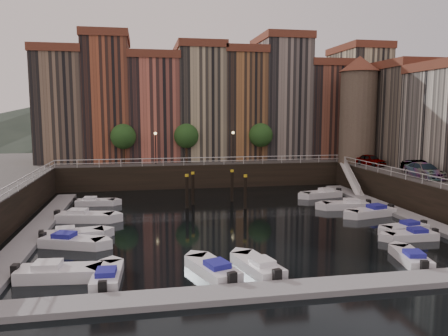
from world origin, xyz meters
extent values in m
plane|color=black|center=(0.00, 0.00, 0.00)|extent=(200.00, 200.00, 0.00)
cube|color=black|center=(0.00, 26.00, 1.50)|extent=(80.00, 20.00, 3.00)
cube|color=gray|center=(-16.20, -1.00, 0.17)|extent=(2.00, 28.00, 0.35)
cube|color=gray|center=(16.20, -1.00, 0.17)|extent=(2.00, 28.00, 0.35)
cube|color=gray|center=(0.00, -17.00, 0.17)|extent=(30.00, 2.00, 0.35)
cone|color=#2D382D|center=(-30.00, 110.00, 7.00)|extent=(80.00, 80.00, 14.00)
cone|color=#2D382D|center=(5.00, 110.00, 9.00)|extent=(100.00, 100.00, 18.00)
cone|color=#2D382D|center=(40.00, 110.00, 6.00)|extent=(70.00, 70.00, 12.00)
cube|color=#7E6650|center=(-18.00, 23.50, 10.00)|extent=(6.00, 10.00, 14.00)
cube|color=brown|center=(-18.00, 23.50, 17.50)|extent=(6.30, 10.30, 1.00)
cube|color=#9F4F32|center=(-12.10, 23.50, 11.00)|extent=(5.80, 10.00, 16.00)
cube|color=brown|center=(-12.10, 23.50, 19.50)|extent=(6.10, 10.30, 1.00)
cube|color=#C66651|center=(-5.95, 23.50, 9.75)|extent=(6.50, 10.00, 13.50)
cube|color=brown|center=(-5.95, 23.50, 17.00)|extent=(6.80, 10.30, 1.00)
cube|color=tan|center=(0.40, 23.50, 10.50)|extent=(6.20, 10.00, 15.00)
cube|color=brown|center=(0.40, 23.50, 18.50)|extent=(6.50, 10.30, 1.00)
cube|color=#9D6639|center=(6.30, 23.50, 10.25)|extent=(5.60, 10.00, 14.50)
cube|color=brown|center=(6.30, 23.50, 18.00)|extent=(5.90, 10.30, 1.00)
cube|color=gray|center=(12.30, 23.50, 11.25)|extent=(6.40, 10.00, 16.50)
cube|color=brown|center=(12.30, 23.50, 20.00)|extent=(6.70, 10.30, 1.00)
cube|color=brown|center=(18.50, 23.50, 9.50)|extent=(6.00, 10.00, 13.00)
cube|color=brown|center=(18.50, 23.50, 16.50)|extent=(6.30, 10.30, 1.00)
cube|color=beige|center=(24.45, 23.50, 10.75)|extent=(5.90, 10.00, 15.50)
cube|color=brown|center=(24.45, 23.50, 19.00)|extent=(6.20, 10.30, 1.00)
cube|color=#6C6051|center=(26.50, 12.00, 9.00)|extent=(9.00, 8.00, 12.00)
cube|color=brown|center=(26.50, 12.00, 15.50)|extent=(9.30, 8.30, 1.00)
cylinder|color=#6B5B4C|center=(20.00, 14.50, 9.00)|extent=(4.60, 4.60, 12.00)
cone|color=brown|center=(20.00, 14.50, 15.80)|extent=(5.20, 5.20, 2.00)
cylinder|color=black|center=(-10.00, 18.20, 4.20)|extent=(0.30, 0.30, 2.40)
sphere|color=#1E4719|center=(-10.00, 18.20, 6.60)|extent=(3.20, 3.20, 3.20)
cylinder|color=black|center=(-2.00, 18.20, 4.20)|extent=(0.30, 0.30, 2.40)
sphere|color=#1E4719|center=(-2.00, 18.20, 6.60)|extent=(3.20, 3.20, 3.20)
cylinder|color=black|center=(8.00, 18.20, 4.20)|extent=(0.30, 0.30, 2.40)
sphere|color=#1E4719|center=(8.00, 18.20, 6.60)|extent=(3.20, 3.20, 3.20)
cylinder|color=black|center=(-6.00, 17.20, 5.00)|extent=(0.12, 0.12, 4.00)
sphere|color=#FFD88C|center=(-6.00, 17.20, 7.00)|extent=(0.36, 0.36, 0.36)
cylinder|color=black|center=(4.00, 17.20, 5.00)|extent=(0.12, 0.12, 4.00)
sphere|color=#FFD88C|center=(4.00, 17.20, 7.00)|extent=(0.36, 0.36, 0.36)
cube|color=white|center=(0.00, 16.00, 3.95)|extent=(36.00, 0.08, 0.08)
cube|color=white|center=(0.00, 16.00, 3.50)|extent=(36.00, 0.06, 0.06)
cube|color=white|center=(18.00, -1.00, 3.95)|extent=(0.08, 34.00, 0.08)
cube|color=white|center=(18.00, -1.00, 3.50)|extent=(0.06, 34.00, 0.06)
cube|color=white|center=(-18.00, -1.00, 3.95)|extent=(0.08, 34.00, 0.08)
cube|color=white|center=(-18.00, -1.00, 3.50)|extent=(0.06, 34.00, 0.06)
cube|color=white|center=(17.10, 10.00, 1.75)|extent=(2.78, 8.26, 2.81)
cube|color=white|center=(17.10, 10.00, 2.25)|extent=(1.93, 8.32, 3.65)
cylinder|color=black|center=(-3.30, 4.88, 1.50)|extent=(0.32, 0.32, 3.60)
cylinder|color=gold|center=(-3.30, 4.88, 3.35)|extent=(0.36, 0.36, 0.25)
cylinder|color=black|center=(-2.52, 6.43, 1.50)|extent=(0.32, 0.32, 3.60)
cylinder|color=gold|center=(-2.52, 6.43, 3.35)|extent=(0.36, 0.36, 0.25)
cylinder|color=black|center=(2.42, 3.46, 1.50)|extent=(0.32, 0.32, 3.60)
cylinder|color=gold|center=(2.42, 3.46, 3.35)|extent=(0.36, 0.36, 0.25)
cylinder|color=black|center=(1.85, 7.33, 1.50)|extent=(0.32, 0.32, 3.60)
cylinder|color=gold|center=(1.85, 7.33, 3.35)|extent=(0.36, 0.36, 0.25)
cube|color=white|center=(-12.51, -12.72, 0.32)|extent=(4.86, 2.26, 0.80)
cube|color=white|center=(-13.15, -12.66, 0.80)|extent=(1.61, 1.42, 0.53)
cube|color=black|center=(-14.96, -12.49, 0.59)|extent=(0.42, 0.57, 0.75)
cube|color=white|center=(-12.74, -6.37, 0.31)|extent=(4.82, 3.23, 0.77)
cube|color=navy|center=(-13.31, -6.15, 0.77)|extent=(1.77, 1.66, 0.51)
cube|color=black|center=(-14.94, -5.53, 0.56)|extent=(0.52, 0.60, 0.71)
cube|color=white|center=(-12.93, -4.44, 0.30)|extent=(4.60, 2.38, 0.75)
cube|color=white|center=(-13.52, -4.54, 0.75)|extent=(1.57, 1.41, 0.50)
cube|color=black|center=(-15.19, -4.82, 0.55)|extent=(0.43, 0.55, 0.70)
cube|color=white|center=(-12.74, 1.14, 0.33)|extent=(5.12, 2.77, 0.83)
cube|color=white|center=(-13.39, 1.27, 0.83)|extent=(1.77, 1.59, 0.55)
cube|color=black|center=(-15.23, 1.63, 0.61)|extent=(0.48, 0.61, 0.77)
cube|color=white|center=(-12.59, 8.05, 0.27)|extent=(4.03, 1.85, 0.67)
cube|color=white|center=(-13.13, 8.09, 0.67)|extent=(1.33, 1.17, 0.44)
cube|color=black|center=(-14.63, 8.23, 0.49)|extent=(0.35, 0.47, 0.62)
cube|color=white|center=(12.40, -9.26, 0.26)|extent=(3.89, 1.60, 0.66)
cube|color=navy|center=(12.92, -9.27, 0.66)|extent=(1.25, 1.08, 0.44)
cube|color=black|center=(14.40, -9.32, 0.48)|extent=(0.32, 0.45, 0.61)
cube|color=white|center=(13.19, -7.19, 0.26)|extent=(4.04, 2.12, 0.65)
cube|color=navy|center=(13.70, -7.10, 0.65)|extent=(1.38, 1.24, 0.44)
cube|color=black|center=(15.16, -6.84, 0.48)|extent=(0.38, 0.48, 0.61)
cube|color=white|center=(13.30, -1.67, 0.31)|extent=(4.85, 2.70, 0.78)
cube|color=navy|center=(13.91, -1.54, 0.78)|extent=(1.69, 1.53, 0.52)
cube|color=black|center=(15.64, -1.17, 0.57)|extent=(0.47, 0.59, 0.73)
cube|color=white|center=(12.34, 1.58, 0.31)|extent=(4.66, 2.27, 0.76)
cube|color=white|center=(12.95, 1.51, 0.76)|extent=(1.57, 1.39, 0.51)
cube|color=black|center=(14.66, 1.29, 0.56)|extent=(0.42, 0.55, 0.71)
cube|color=white|center=(12.38, 7.71, 0.31)|extent=(4.72, 2.53, 0.76)
cube|color=white|center=(12.98, 7.83, 0.76)|extent=(1.63, 1.46, 0.51)
cube|color=black|center=(14.68, 8.14, 0.56)|extent=(0.44, 0.57, 0.71)
cube|color=white|center=(-9.74, -13.52, 0.27)|extent=(1.70, 4.03, 0.68)
cube|color=navy|center=(-9.76, -14.06, 0.68)|extent=(1.14, 1.31, 0.45)
cube|color=black|center=(-9.83, -15.59, 0.50)|extent=(0.46, 0.33, 0.63)
cube|color=white|center=(-3.64, -13.63, 0.30)|extent=(3.04, 4.68, 0.74)
cube|color=navy|center=(-3.44, -14.19, 0.74)|extent=(1.58, 1.70, 0.50)
cube|color=black|center=(-2.88, -15.78, 0.55)|extent=(0.58, 0.49, 0.69)
cube|color=white|center=(-0.85, -13.59, 0.29)|extent=(2.67, 4.58, 0.73)
cube|color=white|center=(-0.71, -14.16, 0.73)|extent=(1.47, 1.62, 0.49)
cube|color=black|center=(-0.29, -15.77, 0.54)|extent=(0.56, 0.45, 0.68)
cube|color=white|center=(9.36, -13.78, 0.26)|extent=(2.23, 4.10, 0.66)
cube|color=navy|center=(9.26, -14.30, 0.66)|extent=(1.28, 1.42, 0.44)
cube|color=black|center=(8.96, -15.77, 0.49)|extent=(0.49, 0.39, 0.62)
imported|color=gray|center=(20.06, 10.86, 3.70)|extent=(2.56, 4.36, 1.39)
imported|color=gray|center=(21.01, 2.79, 3.74)|extent=(1.87, 4.57, 1.47)
imported|color=gray|center=(20.15, 0.48, 3.76)|extent=(2.18, 5.24, 1.51)
camera|label=1|loc=(-7.54, -38.44, 9.66)|focal=35.00mm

